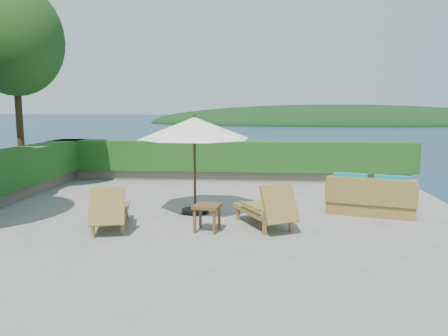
# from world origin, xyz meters

# --- Properties ---
(ground) EXTENTS (12.00, 12.00, 0.00)m
(ground) POSITION_xyz_m (0.00, 0.00, 0.00)
(ground) COLOR gray
(ground) RESTS_ON ground
(foundation) EXTENTS (12.00, 12.00, 3.00)m
(foundation) POSITION_xyz_m (0.00, 0.00, -1.55)
(foundation) COLOR #585046
(foundation) RESTS_ON ocean
(offshore_island) EXTENTS (126.00, 57.60, 12.60)m
(offshore_island) POSITION_xyz_m (25.00, 140.00, -3.00)
(offshore_island) COLOR black
(offshore_island) RESTS_ON ocean
(planter_wall_far) EXTENTS (12.00, 0.60, 0.36)m
(planter_wall_far) POSITION_xyz_m (0.00, 5.60, 0.18)
(planter_wall_far) COLOR gray
(planter_wall_far) RESTS_ON ground
(hedge_far) EXTENTS (12.40, 0.90, 1.00)m
(hedge_far) POSITION_xyz_m (0.00, 5.60, 0.85)
(hedge_far) COLOR #153F12
(hedge_far) RESTS_ON planter_wall_far
(tree_far) EXTENTS (2.80, 2.80, 6.03)m
(tree_far) POSITION_xyz_m (-6.00, 3.20, 4.40)
(tree_far) COLOR #442C1A
(tree_far) RESTS_ON ground
(patio_umbrella) EXTENTS (3.49, 3.49, 2.36)m
(patio_umbrella) POSITION_xyz_m (-0.39, 0.86, 1.99)
(patio_umbrella) COLOR black
(patio_umbrella) RESTS_ON ground
(lounge_left) EXTENTS (1.06, 1.76, 0.95)m
(lounge_left) POSITION_xyz_m (-1.93, -0.64, 0.40)
(lounge_left) COLOR olive
(lounge_left) RESTS_ON ground
(lounge_right) EXTENTS (1.41, 1.84, 0.98)m
(lounge_right) POSITION_xyz_m (1.29, -0.24, 0.41)
(lounge_right) COLOR olive
(lounge_right) RESTS_ON ground
(side_table) EXTENTS (0.58, 0.58, 0.55)m
(side_table) POSITION_xyz_m (0.09, -0.62, 0.45)
(side_table) COLOR brown
(side_table) RESTS_ON ground
(wicker_loveseat) EXTENTS (2.20, 1.53, 0.98)m
(wicker_loveseat) POSITION_xyz_m (3.73, 1.18, 0.38)
(wicker_loveseat) COLOR olive
(wicker_loveseat) RESTS_ON ground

